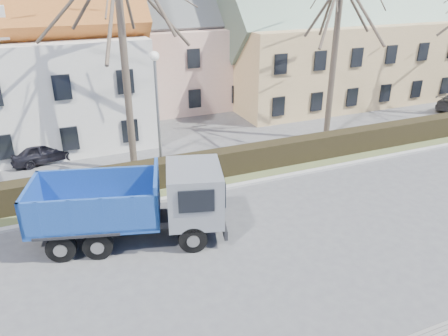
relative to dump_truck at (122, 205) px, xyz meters
name	(u,v)px	position (x,y,z in m)	size (l,w,h in m)	color
ground	(235,247)	(3.72, -2.15, -1.49)	(120.00, 120.00, 0.00)	#4C4D4F
curb_far	(195,193)	(3.72, 2.45, -1.43)	(80.00, 0.30, 0.12)	#A6A5A4
grass_strip	(184,180)	(3.72, 4.05, -1.44)	(80.00, 3.00, 0.10)	#4F5A32
hedge	(185,170)	(3.72, 3.85, -0.84)	(60.00, 0.90, 1.30)	black
building_pink	(176,51)	(7.72, 17.85, 2.51)	(10.80, 8.80, 8.00)	beige
building_yellow	(332,44)	(19.72, 14.85, 2.76)	(18.80, 10.80, 8.50)	tan
tree_1	(123,46)	(1.72, 6.35, 4.83)	(9.20, 9.20, 12.65)	#4B3F33
tree_2	(335,48)	(13.72, 6.35, 4.01)	(8.00, 8.00, 11.00)	#4B3F33
dump_truck	(122,205)	(0.00, 0.00, 0.00)	(7.47, 2.78, 2.99)	navy
streetlight	(158,117)	(2.80, 4.85, 1.68)	(0.50, 0.50, 6.34)	gray
cart_frame	(98,208)	(-0.70, 2.30, -1.18)	(0.68, 0.39, 0.63)	silver
parked_car_a	(45,151)	(-2.52, 9.30, -0.89)	(1.44, 3.57, 1.22)	black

